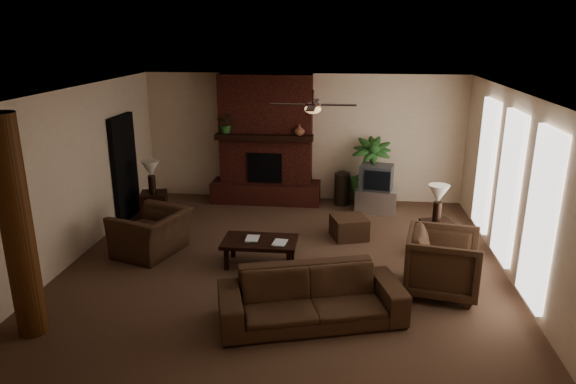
# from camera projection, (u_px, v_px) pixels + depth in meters

# --- Properties ---
(room_shell) EXTENTS (7.00, 7.00, 7.00)m
(room_shell) POSITION_uv_depth(u_px,v_px,m) (285.00, 181.00, 8.16)
(room_shell) COLOR brown
(room_shell) RESTS_ON ground
(fireplace) EXTENTS (2.40, 0.70, 2.80)m
(fireplace) POSITION_uv_depth(u_px,v_px,m) (266.00, 150.00, 11.38)
(fireplace) COLOR #572017
(fireplace) RESTS_ON ground
(windows) EXTENTS (0.08, 3.65, 2.35)m
(windows) POSITION_uv_depth(u_px,v_px,m) (508.00, 188.00, 8.00)
(windows) COLOR white
(windows) RESTS_ON ground
(log_column) EXTENTS (0.36, 0.36, 2.80)m
(log_column) POSITION_uv_depth(u_px,v_px,m) (17.00, 229.00, 6.20)
(log_column) COLOR #5D3417
(log_column) RESTS_ON ground
(doorway) EXTENTS (0.10, 1.00, 2.10)m
(doorway) POSITION_uv_depth(u_px,v_px,m) (125.00, 168.00, 10.34)
(doorway) COLOR black
(doorway) RESTS_ON ground
(ceiling_fan) EXTENTS (1.35, 1.35, 0.37)m
(ceiling_fan) POSITION_uv_depth(u_px,v_px,m) (313.00, 107.00, 8.07)
(ceiling_fan) COLOR black
(ceiling_fan) RESTS_ON ceiling
(sofa) EXTENTS (2.49, 1.34, 0.93)m
(sofa) POSITION_uv_depth(u_px,v_px,m) (311.00, 289.00, 6.73)
(sofa) COLOR #452D1D
(sofa) RESTS_ON ground
(armchair_left) EXTENTS (1.07, 1.32, 1.00)m
(armchair_left) POSITION_uv_depth(u_px,v_px,m) (151.00, 226.00, 8.81)
(armchair_left) COLOR #452D1D
(armchair_left) RESTS_ON ground
(armchair_right) EXTENTS (1.10, 1.15, 1.03)m
(armchair_right) POSITION_uv_depth(u_px,v_px,m) (443.00, 260.00, 7.46)
(armchair_right) COLOR #452D1D
(armchair_right) RESTS_ON ground
(coffee_table) EXTENTS (1.20, 0.70, 0.43)m
(coffee_table) POSITION_uv_depth(u_px,v_px,m) (260.00, 243.00, 8.40)
(coffee_table) COLOR black
(coffee_table) RESTS_ON ground
(ottoman) EXTENTS (0.75, 0.75, 0.40)m
(ottoman) POSITION_uv_depth(u_px,v_px,m) (349.00, 227.00, 9.57)
(ottoman) COLOR #452D1D
(ottoman) RESTS_ON ground
(tv_stand) EXTENTS (0.90, 0.58, 0.50)m
(tv_stand) POSITION_uv_depth(u_px,v_px,m) (376.00, 200.00, 10.92)
(tv_stand) COLOR silver
(tv_stand) RESTS_ON ground
(tv) EXTENTS (0.74, 0.64, 0.52)m
(tv) POSITION_uv_depth(u_px,v_px,m) (376.00, 177.00, 10.75)
(tv) COLOR #3C3C3F
(tv) RESTS_ON tv_stand
(floor_vase) EXTENTS (0.34, 0.34, 0.77)m
(floor_vase) POSITION_uv_depth(u_px,v_px,m) (342.00, 185.00, 11.35)
(floor_vase) COLOR #2D2219
(floor_vase) RESTS_ON ground
(floor_plant) EXTENTS (0.87, 1.52, 0.84)m
(floor_plant) POSITION_uv_depth(u_px,v_px,m) (369.00, 188.00, 11.21)
(floor_plant) COLOR #2B5A24
(floor_plant) RESTS_ON ground
(side_table_left) EXTENTS (0.60, 0.60, 0.55)m
(side_table_left) POSITION_uv_depth(u_px,v_px,m) (154.00, 205.00, 10.53)
(side_table_left) COLOR black
(side_table_left) RESTS_ON ground
(lamp_left) EXTENTS (0.41, 0.41, 0.65)m
(lamp_left) POSITION_uv_depth(u_px,v_px,m) (151.00, 171.00, 10.32)
(lamp_left) COLOR black
(lamp_left) RESTS_ON side_table_left
(side_table_right) EXTENTS (0.63, 0.63, 0.55)m
(side_table_right) POSITION_uv_depth(u_px,v_px,m) (437.00, 237.00, 8.91)
(side_table_right) COLOR black
(side_table_right) RESTS_ON ground
(lamp_right) EXTENTS (0.37, 0.37, 0.65)m
(lamp_right) POSITION_uv_depth(u_px,v_px,m) (438.00, 196.00, 8.72)
(lamp_right) COLOR black
(lamp_right) RESTS_ON side_table_right
(mantel_plant) EXTENTS (0.43, 0.47, 0.33)m
(mantel_plant) POSITION_uv_depth(u_px,v_px,m) (226.00, 126.00, 11.09)
(mantel_plant) COLOR #2B5A24
(mantel_plant) RESTS_ON fireplace
(mantel_vase) EXTENTS (0.27, 0.28, 0.22)m
(mantel_vase) POSITION_uv_depth(u_px,v_px,m) (299.00, 130.00, 10.89)
(mantel_vase) COLOR brown
(mantel_vase) RESTS_ON fireplace
(book_a) EXTENTS (0.22, 0.03, 0.29)m
(book_a) POSITION_uv_depth(u_px,v_px,m) (246.00, 231.00, 8.38)
(book_a) COLOR #999999
(book_a) RESTS_ON coffee_table
(book_b) EXTENTS (0.21, 0.05, 0.29)m
(book_b) POSITION_uv_depth(u_px,v_px,m) (273.00, 234.00, 8.23)
(book_b) COLOR #999999
(book_b) RESTS_ON coffee_table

